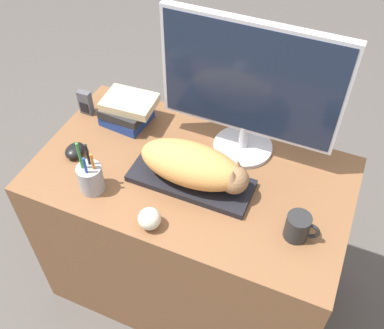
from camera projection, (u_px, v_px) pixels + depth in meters
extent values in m
cube|color=brown|center=(191.00, 234.00, 1.86)|extent=(1.12, 0.64, 0.76)
cube|color=black|center=(191.00, 181.00, 1.55)|extent=(0.43, 0.17, 0.02)
ellipsoid|color=#D18C47|center=(191.00, 164.00, 1.49)|extent=(0.36, 0.16, 0.14)
sphere|color=olive|center=(234.00, 179.00, 1.45)|extent=(0.10, 0.10, 0.10)
cone|color=olive|center=(232.00, 175.00, 1.40)|extent=(0.03, 0.03, 0.04)
cone|color=olive|center=(238.00, 165.00, 1.43)|extent=(0.03, 0.03, 0.04)
cylinder|color=#B7B7BC|center=(243.00, 147.00, 1.67)|extent=(0.22, 0.22, 0.02)
cylinder|color=#B7B7BC|center=(244.00, 136.00, 1.63)|extent=(0.04, 0.04, 0.09)
cube|color=#B7B7BC|center=(250.00, 80.00, 1.45)|extent=(0.62, 0.03, 0.42)
cube|color=#192338|center=(249.00, 82.00, 1.44)|extent=(0.59, 0.01, 0.39)
ellipsoid|color=black|center=(75.00, 151.00, 1.64)|extent=(0.07, 0.08, 0.04)
cylinder|color=black|center=(297.00, 227.00, 1.37)|extent=(0.08, 0.08, 0.09)
torus|color=black|center=(310.00, 231.00, 1.36)|extent=(0.06, 0.01, 0.06)
cylinder|color=#939399|center=(91.00, 178.00, 1.50)|extent=(0.08, 0.08, 0.10)
cylinder|color=orange|center=(94.00, 168.00, 1.46)|extent=(0.01, 0.01, 0.13)
cylinder|color=black|center=(89.00, 161.00, 1.47)|extent=(0.01, 0.01, 0.15)
cylinder|color=#338C38|center=(81.00, 163.00, 1.45)|extent=(0.01, 0.01, 0.17)
cylinder|color=#1E47B2|center=(87.00, 172.00, 1.45)|extent=(0.01, 0.01, 0.13)
sphere|color=beige|center=(149.00, 219.00, 1.41)|extent=(0.07, 0.07, 0.07)
cube|color=#4C4C51|center=(86.00, 103.00, 1.78)|extent=(0.05, 0.03, 0.10)
cube|color=black|center=(84.00, 108.00, 1.78)|extent=(0.04, 0.00, 0.05)
cube|color=navy|center=(127.00, 117.00, 1.76)|extent=(0.18, 0.17, 0.04)
cube|color=black|center=(125.00, 111.00, 1.73)|extent=(0.17, 0.15, 0.03)
cube|color=#C6B284|center=(130.00, 102.00, 1.71)|extent=(0.20, 0.15, 0.03)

